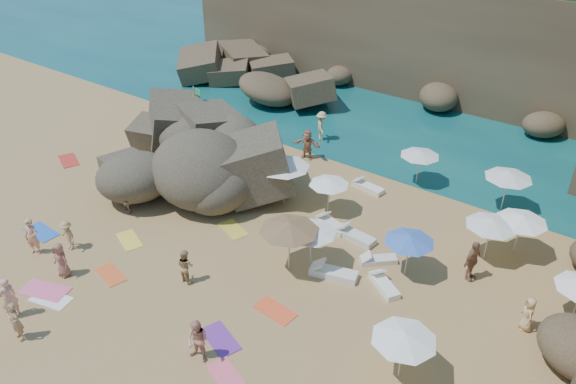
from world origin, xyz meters
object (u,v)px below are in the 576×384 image
Objects in this scene: flag_pole at (196,107)px; person_stand_5 at (307,144)px; person_stand_0 at (32,237)px; parasol_0 at (420,153)px; parasol_2 at (509,175)px; person_stand_4 at (528,314)px; person_stand_1 at (185,266)px; person_stand_2 at (322,126)px; lounger_0 at (368,187)px; parasol_1 at (492,222)px; person_stand_3 at (472,261)px; person_stand_6 at (8,298)px; rock_outcrop at (189,179)px.

flag_pole is 7.12m from person_stand_5.
person_stand_5 is at bearing 44.94° from person_stand_0.
parasol_2 is (4.54, 0.06, 0.18)m from parasol_0.
flag_pole is 2.39× the size of person_stand_4.
person_stand_1 is 12.05m from person_stand_5.
person_stand_2 reaches higher than person_stand_0.
parasol_0 is at bearing 58.79° from lounger_0.
lounger_0 is at bearing 28.31° from person_stand_0.
parasol_2 is at bearing 98.40° from parasol_1.
parasol_2 reaches higher than person_stand_0.
person_stand_3 reaches higher than person_stand_0.
parasol_1 is 19.48m from person_stand_6.
person_stand_0 is 3.98m from person_stand_6.
person_stand_1 is (6.74, 2.56, -0.12)m from person_stand_0.
flag_pole is at bearing -167.12° from parasol_0.
parasol_0 is 3.24m from lounger_0.
person_stand_4 is at bearing -43.97° from parasol_0.
person_stand_3 is 1.03× the size of person_stand_6.
person_stand_6 is (-1.90, -17.26, 0.00)m from person_stand_5.
rock_outcrop is 15.69m from parasol_1.
parasol_1 is 1.19× the size of person_stand_2.
person_stand_6 is at bearing -124.78° from parasol_2.
parasol_2 is (14.72, 6.92, 1.98)m from rock_outcrop.
person_stand_0 is (-9.29, -13.41, 0.75)m from lounger_0.
person_stand_1 reaches higher than lounger_0.
parasol_0 is at bearing -179.22° from parasol_2.
flag_pole is 18.33m from parasol_1.
parasol_2 is 6.94m from lounger_0.
parasol_1 is 1.24× the size of lounger_0.
flag_pole is at bearing 175.92° from parasol_1.
person_stand_6 is (4.84, -15.37, -1.31)m from flag_pole.
person_stand_1 is 6.66m from person_stand_6.
person_stand_5 is at bearing 56.37° from rock_outcrop.
person_stand_4 is at bearing -157.89° from person_stand_2.
person_stand_4 is (12.18, 5.40, -0.05)m from person_stand_1.
parasol_2 reaches higher than parasol_1.
person_stand_5 is at bearing 175.89° from lounger_0.
person_stand_5 is (3.82, 5.75, 0.90)m from rock_outcrop.
parasol_1 reaches higher than person_stand_0.
lounger_0 is at bearing 4.35° from flag_pole.
lounger_0 is 0.98× the size of person_stand_5.
flag_pole reaches higher than person_stand_2.
person_stand_1 is 0.83× the size of person_stand_3.
parasol_2 is 8.43m from person_stand_4.
person_stand_6 is at bearing 145.73° from person_stand_3.
flag_pole is 1.93× the size of person_stand_5.
flag_pole is 11.54m from lounger_0.
rock_outcrop is 4.73× the size of person_stand_6.
rock_outcrop is 4.81× the size of person_stand_0.
flag_pole reaches higher than rock_outcrop.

